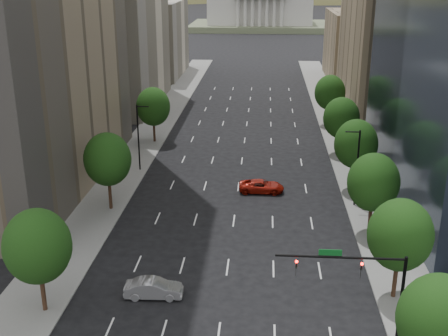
% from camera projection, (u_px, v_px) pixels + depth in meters
% --- Properties ---
extents(sidewalk_left, '(6.00, 200.00, 0.15)m').
position_uv_depth(sidewalk_left, '(116.00, 183.00, 71.18)').
color(sidewalk_left, slate).
rests_on(sidewalk_left, ground).
extents(sidewalk_right, '(6.00, 200.00, 0.15)m').
position_uv_depth(sidewalk_right, '(365.00, 190.00, 69.04)').
color(sidewalk_right, slate).
rests_on(sidewalk_right, ground).
extents(midrise_cream_left, '(14.00, 30.00, 35.00)m').
position_uv_depth(midrise_cream_left, '(118.00, 14.00, 106.36)').
color(midrise_cream_left, beige).
rests_on(midrise_cream_left, ground).
extents(filler_left, '(14.00, 26.00, 18.00)m').
position_uv_depth(filler_left, '(154.00, 39.00, 140.21)').
color(filler_left, beige).
rests_on(filler_left, ground).
extents(parking_tan_right, '(14.00, 30.00, 30.00)m').
position_uv_depth(parking_tan_right, '(389.00, 31.00, 100.93)').
color(parking_tan_right, '#8C7759').
rests_on(parking_tan_right, ground).
extents(filler_right, '(14.00, 26.00, 16.00)m').
position_uv_depth(filler_right, '(358.00, 46.00, 134.27)').
color(filler_right, '#8C7759').
rests_on(filler_right, ground).
extents(tree_right_0, '(5.20, 5.20, 8.39)m').
position_uv_depth(tree_right_0, '(439.00, 321.00, 34.48)').
color(tree_right_0, '#382316').
rests_on(tree_right_0, ground).
extents(tree_right_1, '(5.20, 5.20, 8.75)m').
position_uv_depth(tree_right_1, '(400.00, 235.00, 44.69)').
color(tree_right_1, '#382316').
rests_on(tree_right_1, ground).
extents(tree_right_2, '(5.20, 5.20, 8.61)m').
position_uv_depth(tree_right_2, '(373.00, 182.00, 56.01)').
color(tree_right_2, '#382316').
rests_on(tree_right_2, ground).
extents(tree_right_3, '(5.20, 5.20, 8.89)m').
position_uv_depth(tree_right_3, '(356.00, 144.00, 67.19)').
color(tree_right_3, '#382316').
rests_on(tree_right_3, ground).
extents(tree_right_4, '(5.20, 5.20, 8.46)m').
position_uv_depth(tree_right_4, '(341.00, 118.00, 80.48)').
color(tree_right_4, '#382316').
rests_on(tree_right_4, ground).
extents(tree_right_5, '(5.20, 5.20, 8.75)m').
position_uv_depth(tree_right_5, '(330.00, 93.00, 95.41)').
color(tree_right_5, '#382316').
rests_on(tree_right_5, ground).
extents(tree_left_0, '(5.20, 5.20, 8.75)m').
position_uv_depth(tree_left_0, '(37.00, 246.00, 42.87)').
color(tree_left_0, '#382316').
rests_on(tree_left_0, ground).
extents(tree_left_1, '(5.20, 5.20, 8.97)m').
position_uv_depth(tree_left_1, '(108.00, 159.00, 61.58)').
color(tree_left_1, '#382316').
rests_on(tree_left_1, ground).
extents(tree_left_2, '(5.20, 5.20, 8.68)m').
position_uv_depth(tree_left_2, '(153.00, 107.00, 86.10)').
color(tree_left_2, '#382316').
rests_on(tree_left_2, ground).
extents(streetlight_rn, '(1.70, 0.20, 9.00)m').
position_uv_depth(streetlight_rn, '(357.00, 166.00, 62.88)').
color(streetlight_rn, black).
rests_on(streetlight_rn, ground).
extents(streetlight_ln, '(1.70, 0.20, 9.00)m').
position_uv_depth(streetlight_ln, '(139.00, 136.00, 74.13)').
color(streetlight_ln, black).
rests_on(streetlight_ln, ground).
extents(traffic_signal, '(9.12, 0.40, 7.38)m').
position_uv_depth(traffic_signal, '(368.00, 279.00, 39.49)').
color(traffic_signal, black).
rests_on(traffic_signal, ground).
extents(capitol, '(60.00, 40.00, 35.20)m').
position_uv_depth(capitol, '(260.00, 9.00, 245.41)').
color(capitol, '#596647').
rests_on(capitol, ground).
extents(foothills, '(720.00, 413.00, 263.00)m').
position_uv_depth(foothills, '(297.00, 32.00, 587.01)').
color(foothills, olive).
rests_on(foothills, ground).
extents(car_silver, '(4.89, 1.93, 1.59)m').
position_uv_depth(car_silver, '(154.00, 288.00, 46.46)').
color(car_silver, gray).
rests_on(car_silver, ground).
extents(car_red_far, '(5.47, 2.57, 1.51)m').
position_uv_depth(car_red_far, '(261.00, 186.00, 68.25)').
color(car_red_far, '#99160B').
rests_on(car_red_far, ground).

